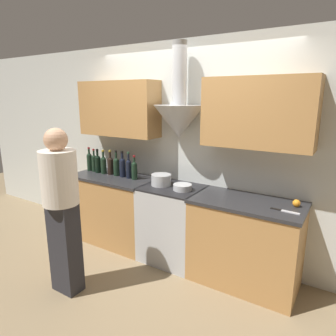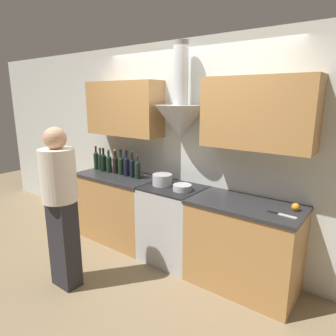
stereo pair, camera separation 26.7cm
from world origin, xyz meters
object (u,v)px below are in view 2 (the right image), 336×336
object	(u,v)px
stock_pot	(162,180)
wine_bottle_0	(96,160)
wine_bottle_3	(109,163)
stove_range	(173,223)
wine_bottle_2	(104,162)
wine_bottle_5	(121,165)
person_foreground_left	(61,202)
wine_bottle_8	(137,169)
wine_bottle_4	(115,164)
wine_bottle_1	(101,161)
wine_bottle_7	(132,167)
mixing_bowl	(182,188)
wine_bottle_6	(127,166)
orange_fruit	(296,207)

from	to	relation	value
stock_pot	wine_bottle_0	bearing A→B (deg)	177.43
wine_bottle_3	stock_pot	size ratio (longest dim) A/B	1.39
stove_range	wine_bottle_2	bearing A→B (deg)	178.69
wine_bottle_5	person_foreground_left	bearing A→B (deg)	-74.63
wine_bottle_0	person_foreground_left	world-z (taller)	person_foreground_left
wine_bottle_5	wine_bottle_8	size ratio (longest dim) A/B	1.09
stove_range	wine_bottle_4	xyz separation A→B (m)	(-1.02, 0.05, 0.59)
wine_bottle_1	wine_bottle_4	bearing A→B (deg)	0.45
wine_bottle_8	person_foreground_left	xyz separation A→B (m)	(-0.00, -1.13, -0.12)
stock_pot	wine_bottle_7	bearing A→B (deg)	175.61
wine_bottle_2	mixing_bowl	xyz separation A→B (m)	(1.39, -0.07, -0.10)
mixing_bowl	wine_bottle_2	bearing A→B (deg)	177.16
wine_bottle_6	wine_bottle_1	bearing A→B (deg)	178.98
stock_pot	mixing_bowl	distance (m)	0.31
wine_bottle_2	stock_pot	distance (m)	1.08
wine_bottle_4	person_foreground_left	world-z (taller)	person_foreground_left
stove_range	wine_bottle_4	world-z (taller)	wine_bottle_4
wine_bottle_4	stove_range	bearing A→B (deg)	-2.81
wine_bottle_4	mixing_bowl	xyz separation A→B (m)	(1.18, -0.09, -0.10)
wine_bottle_8	orange_fruit	size ratio (longest dim) A/B	4.29
wine_bottle_1	wine_bottle_5	distance (m)	0.42
mixing_bowl	orange_fruit	bearing A→B (deg)	6.25
wine_bottle_2	wine_bottle_8	xyz separation A→B (m)	(0.65, -0.00, -0.01)
wine_bottle_2	wine_bottle_6	bearing A→B (deg)	1.31
stove_range	wine_bottle_6	xyz separation A→B (m)	(-0.80, 0.04, 0.60)
stove_range	mixing_bowl	distance (m)	0.52
wine_bottle_6	orange_fruit	world-z (taller)	wine_bottle_6
wine_bottle_3	wine_bottle_8	bearing A→B (deg)	0.05
wine_bottle_5	wine_bottle_6	world-z (taller)	wine_bottle_6
wine_bottle_4	wine_bottle_1	bearing A→B (deg)	-179.55
person_foreground_left	wine_bottle_2	bearing A→B (deg)	119.55
stock_pot	mixing_bowl	size ratio (longest dim) A/B	1.11
stove_range	mixing_bowl	xyz separation A→B (m)	(0.16, -0.04, 0.49)
wine_bottle_4	wine_bottle_6	xyz separation A→B (m)	(0.23, -0.01, 0.01)
stock_pot	orange_fruit	distance (m)	1.50
wine_bottle_1	stove_range	bearing A→B (deg)	-2.06
wine_bottle_3	wine_bottle_4	distance (m)	0.11
wine_bottle_1	wine_bottle_8	xyz separation A→B (m)	(0.74, -0.02, -0.00)
wine_bottle_6	wine_bottle_4	bearing A→B (deg)	177.00
wine_bottle_1	wine_bottle_2	bearing A→B (deg)	-12.05
wine_bottle_0	wine_bottle_3	world-z (taller)	wine_bottle_0
wine_bottle_3	orange_fruit	distance (m)	2.47
stock_pot	person_foreground_left	distance (m)	1.18
stove_range	wine_bottle_8	xyz separation A→B (m)	(-0.59, 0.03, 0.59)
wine_bottle_6	person_foreground_left	size ratio (longest dim) A/B	0.20
wine_bottle_7	wine_bottle_1	bearing A→B (deg)	178.52
stove_range	wine_bottle_1	bearing A→B (deg)	177.94
wine_bottle_5	wine_bottle_8	xyz separation A→B (m)	(0.32, -0.02, -0.01)
wine_bottle_2	wine_bottle_5	distance (m)	0.33
wine_bottle_3	mixing_bowl	size ratio (longest dim) A/B	1.55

